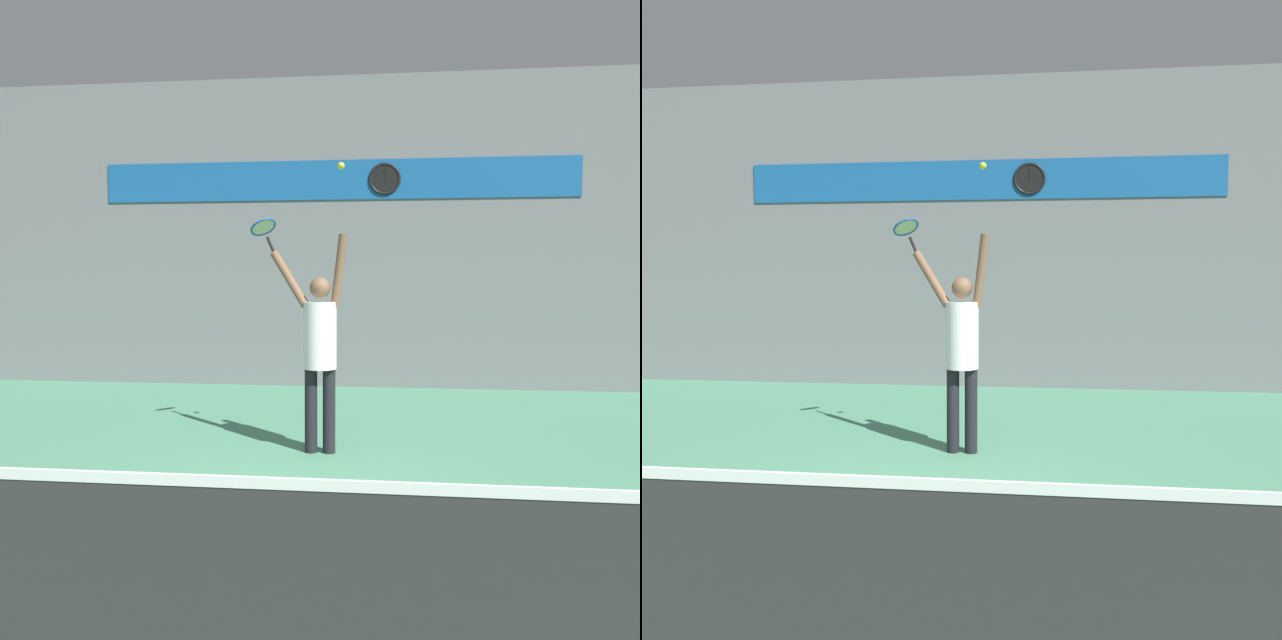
% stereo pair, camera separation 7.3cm
% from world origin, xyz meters
% --- Properties ---
extents(ground_plane, '(18.00, 18.00, 0.00)m').
position_xyz_m(ground_plane, '(0.00, 0.00, 0.00)').
color(ground_plane, '#4C8C6B').
extents(back_wall, '(18.00, 0.10, 5.00)m').
position_xyz_m(back_wall, '(0.00, 6.15, 2.50)').
color(back_wall, slate).
rests_on(back_wall, ground_plane).
extents(sponsor_banner, '(7.63, 0.02, 0.63)m').
position_xyz_m(sponsor_banner, '(0.00, 6.09, 3.36)').
color(sponsor_banner, '#195B9E').
extents(scoreboard_clock, '(0.51, 0.05, 0.51)m').
position_xyz_m(scoreboard_clock, '(0.79, 6.07, 3.36)').
color(scoreboard_clock, black).
extents(court_net, '(8.31, 0.07, 1.06)m').
position_xyz_m(court_net, '(0.00, -1.45, 0.50)').
color(court_net, '#333333').
rests_on(court_net, ground_plane).
extents(tennis_player, '(0.88, 0.53, 2.24)m').
position_xyz_m(tennis_player, '(0.18, 2.26, 1.13)').
color(tennis_player, black).
rests_on(tennis_player, ground_plane).
extents(tennis_racket, '(0.39, 0.39, 0.39)m').
position_xyz_m(tennis_racket, '(-0.48, 2.69, 2.32)').
color(tennis_racket, black).
extents(tennis_ball, '(0.07, 0.07, 0.07)m').
position_xyz_m(tennis_ball, '(0.40, 2.20, 2.90)').
color(tennis_ball, '#CCDB2D').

